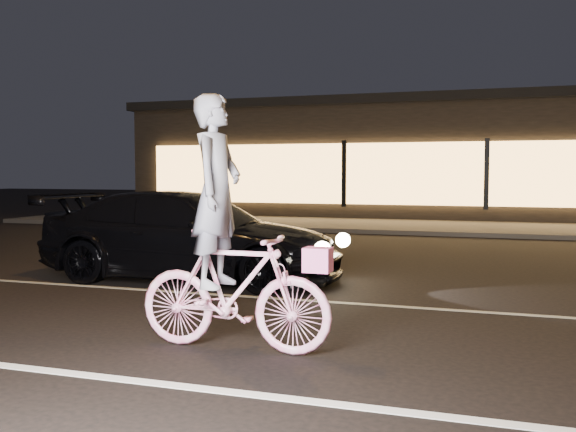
% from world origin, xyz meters
% --- Properties ---
extents(ground, '(90.00, 90.00, 0.00)m').
position_xyz_m(ground, '(0.00, 0.00, 0.00)').
color(ground, black).
rests_on(ground, ground).
extents(lane_stripe_near, '(60.00, 0.12, 0.01)m').
position_xyz_m(lane_stripe_near, '(0.00, -1.50, 0.00)').
color(lane_stripe_near, silver).
rests_on(lane_stripe_near, ground).
extents(lane_stripe_far, '(60.00, 0.10, 0.01)m').
position_xyz_m(lane_stripe_far, '(0.00, 2.00, 0.00)').
color(lane_stripe_far, gray).
rests_on(lane_stripe_far, ground).
extents(sidewalk, '(30.00, 4.00, 0.12)m').
position_xyz_m(sidewalk, '(0.00, 13.00, 0.06)').
color(sidewalk, '#383533').
rests_on(sidewalk, ground).
extents(storefront, '(25.40, 8.42, 4.20)m').
position_xyz_m(storefront, '(0.00, 18.97, 2.15)').
color(storefront, black).
rests_on(storefront, ground).
extents(cyclist, '(1.90, 0.66, 2.40)m').
position_xyz_m(cyclist, '(-2.01, -0.43, 0.85)').
color(cyclist, '#F23A89').
rests_on(cyclist, ground).
extents(sedan, '(4.75, 1.97, 1.37)m').
position_xyz_m(sedan, '(-4.13, 2.99, 0.69)').
color(sedan, black).
rests_on(sedan, ground).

